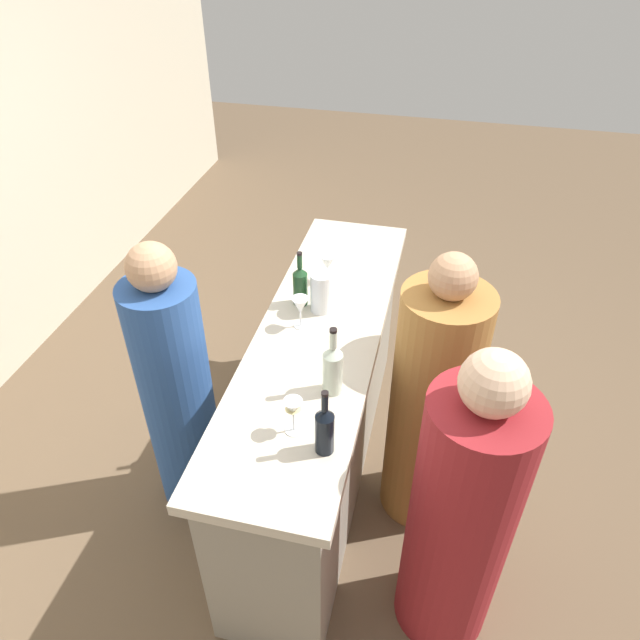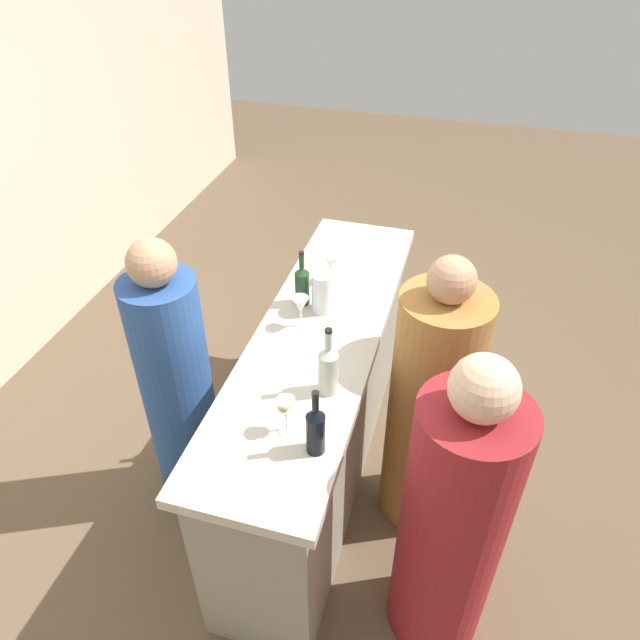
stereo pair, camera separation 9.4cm
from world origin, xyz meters
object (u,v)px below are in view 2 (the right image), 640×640
(wine_glass_near_center, at_px, (331,263))
(wine_glass_near_right, at_px, (301,306))
(water_pitcher, at_px, (323,293))
(wine_bottle_leftmost_near_black, at_px, (316,429))
(person_right_guest, at_px, (178,390))
(wine_bottle_second_left_clear_pale, at_px, (328,368))
(wine_glass_near_left, at_px, (286,409))
(person_left_guest, at_px, (452,524))
(wine_bottle_center_olive_green, at_px, (302,284))
(person_center_guest, at_px, (430,410))

(wine_glass_near_center, height_order, wine_glass_near_right, wine_glass_near_right)
(wine_glass_near_right, bearing_deg, water_pitcher, -24.11)
(wine_bottle_leftmost_near_black, relative_size, person_right_guest, 0.19)
(wine_bottle_second_left_clear_pale, relative_size, water_pitcher, 1.57)
(wine_glass_near_left, distance_m, wine_glass_near_center, 1.01)
(wine_glass_near_left, xyz_separation_m, person_right_guest, (0.33, 0.66, -0.40))
(wine_bottle_second_left_clear_pale, height_order, person_left_guest, person_left_guest)
(wine_glass_near_center, height_order, person_left_guest, person_left_guest)
(wine_bottle_second_left_clear_pale, xyz_separation_m, wine_bottle_center_olive_green, (0.55, 0.28, -0.01))
(wine_glass_near_right, xyz_separation_m, water_pitcher, (0.14, -0.06, -0.01))
(wine_bottle_second_left_clear_pale, distance_m, water_pitcher, 0.54)
(wine_bottle_second_left_clear_pale, height_order, wine_glass_near_right, wine_bottle_second_left_clear_pale)
(wine_bottle_second_left_clear_pale, height_order, wine_bottle_center_olive_green, wine_bottle_second_left_clear_pale)
(water_pitcher, bearing_deg, wine_bottle_second_left_clear_pale, -162.07)
(wine_glass_near_center, xyz_separation_m, person_right_guest, (-0.67, 0.56, -0.39))
(wine_bottle_leftmost_near_black, bearing_deg, wine_glass_near_left, 64.54)
(person_right_guest, bearing_deg, wine_glass_near_right, 17.85)
(wine_glass_near_center, distance_m, person_right_guest, 0.96)
(wine_glass_near_left, relative_size, person_right_guest, 0.10)
(wine_bottle_second_left_clear_pale, xyz_separation_m, person_center_guest, (0.30, -0.41, -0.42))
(wine_glass_near_right, bearing_deg, person_center_guest, -96.55)
(wine_glass_near_left, bearing_deg, wine_glass_near_center, 5.72)
(wine_bottle_second_left_clear_pale, relative_size, wine_glass_near_left, 2.02)
(wine_glass_near_center, relative_size, person_left_guest, 0.10)
(wine_glass_near_center, xyz_separation_m, wine_glass_near_right, (-0.39, 0.04, 0.01))
(wine_bottle_leftmost_near_black, xyz_separation_m, wine_glass_near_left, (0.06, 0.13, 0.00))
(wine_bottle_leftmost_near_black, xyz_separation_m, person_center_guest, (0.61, -0.37, -0.41))
(wine_bottle_second_left_clear_pale, height_order, person_right_guest, person_right_guest)
(wine_bottle_center_olive_green, bearing_deg, person_left_guest, -134.23)
(water_pitcher, xyz_separation_m, person_right_guest, (-0.42, 0.59, -0.39))
(wine_glass_near_left, relative_size, wine_glass_near_center, 1.06)
(wine_glass_near_left, distance_m, person_right_guest, 0.84)
(wine_glass_near_left, distance_m, person_center_guest, 0.85)
(wine_bottle_center_olive_green, relative_size, person_left_guest, 0.19)
(wine_bottle_center_olive_green, relative_size, person_right_guest, 0.19)
(wine_bottle_second_left_clear_pale, xyz_separation_m, wine_glass_near_left, (-0.24, 0.09, -0.01))
(person_left_guest, xyz_separation_m, person_right_guest, (0.36, 1.32, 0.01))
(wine_glass_near_center, relative_size, water_pitcher, 0.74)
(person_left_guest, bearing_deg, water_pitcher, -66.10)
(person_center_guest, height_order, person_right_guest, person_right_guest)
(wine_bottle_center_olive_green, distance_m, person_left_guest, 1.24)
(water_pitcher, relative_size, person_left_guest, 0.13)
(wine_bottle_second_left_clear_pale, bearing_deg, person_center_guest, -53.12)
(wine_bottle_center_olive_green, distance_m, person_center_guest, 0.83)
(wine_bottle_leftmost_near_black, height_order, wine_glass_near_left, wine_bottle_leftmost_near_black)
(person_left_guest, bearing_deg, wine_bottle_leftmost_near_black, -14.97)
(wine_bottle_center_olive_green, xyz_separation_m, water_pitcher, (-0.03, -0.11, -0.01))
(wine_bottle_center_olive_green, height_order, wine_glass_near_right, wine_bottle_center_olive_green)
(person_center_guest, bearing_deg, wine_glass_near_right, -6.27)
(wine_glass_near_center, bearing_deg, person_left_guest, -143.92)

